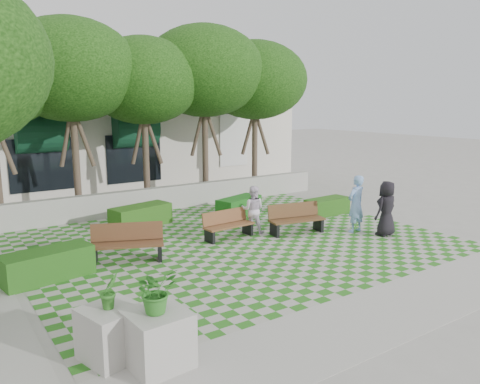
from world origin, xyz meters
TOP-DOWN VIEW (x-y plane):
  - ground at (0.00, 0.00)m, footprint 90.00×90.00m
  - lawn at (0.00, 1.00)m, footprint 12.00×12.00m
  - sidewalk_south at (0.00, -4.70)m, footprint 16.00×2.00m
  - retaining_wall at (0.00, 6.20)m, footprint 15.00×0.36m
  - bench_east at (2.15, 0.73)m, footprint 1.89×0.95m
  - bench_mid at (0.03, 1.47)m, footprint 1.68×0.66m
  - bench_west at (-3.32, 1.20)m, footprint 1.98×1.32m
  - hedge_east at (4.77, 1.98)m, footprint 1.82×0.80m
  - hedge_midright at (2.05, 3.84)m, footprint 2.01×1.28m
  - hedge_midleft at (-1.66, 4.30)m, footprint 2.18×1.26m
  - hedge_west at (-5.38, 0.99)m, footprint 2.16×1.16m
  - planter_front at (-4.77, -3.92)m, footprint 0.97×0.97m
  - planter_back at (-5.29, -3.28)m, footprint 1.07×1.07m
  - person_blue at (3.82, -0.26)m, footprint 0.71×0.49m
  - person_dark at (4.30, -1.08)m, footprint 0.90×0.63m
  - person_white at (1.01, 1.52)m, footprint 0.94×0.93m
  - tree_row at (-1.86, 5.95)m, footprint 17.70×13.40m
  - building at (0.93, 14.08)m, footprint 18.00×8.92m

SIDE VIEW (x-z plane):
  - ground at x=0.00m, z-range 0.00..0.00m
  - sidewalk_south at x=0.00m, z-range 0.00..0.01m
  - lawn at x=0.00m, z-range 0.01..0.01m
  - hedge_east at x=4.77m, z-range 0.00..0.62m
  - hedge_midright at x=2.05m, z-range 0.00..0.65m
  - hedge_midleft at x=-1.66m, z-range 0.00..0.72m
  - hedge_west at x=-5.38m, z-range 0.00..0.72m
  - bench_mid at x=0.03m, z-range -0.02..0.85m
  - retaining_wall at x=0.00m, z-range 0.00..0.90m
  - bench_east at x=2.15m, z-range -0.02..0.93m
  - bench_west at x=-3.32m, z-range -0.02..0.97m
  - planter_back at x=-5.29m, z-range -0.24..1.22m
  - planter_front at x=-4.77m, z-range -0.15..1.47m
  - person_white at x=1.01m, z-range 0.00..1.53m
  - person_dark at x=4.30m, z-range 0.00..1.74m
  - person_blue at x=3.82m, z-range 0.00..1.86m
  - building at x=0.93m, z-range -0.06..5.09m
  - tree_row at x=-1.86m, z-range 1.47..8.88m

